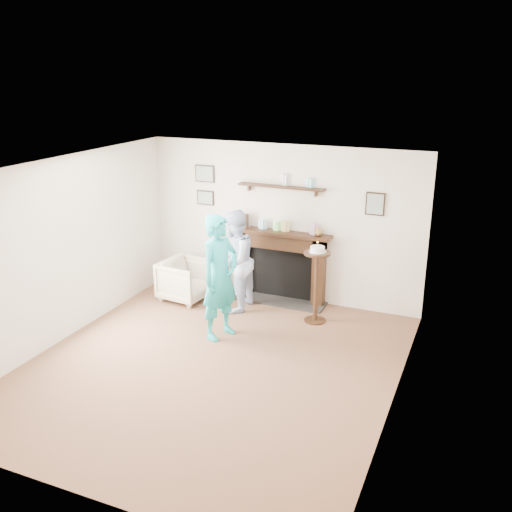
# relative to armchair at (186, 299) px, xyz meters

# --- Properties ---
(ground) EXTENTS (5.00, 5.00, 0.00)m
(ground) POSITION_rel_armchair_xyz_m (1.39, -1.80, 0.00)
(ground) COLOR brown
(ground) RESTS_ON ground
(room_shell) EXTENTS (4.54, 5.02, 2.52)m
(room_shell) POSITION_rel_armchair_xyz_m (1.39, -1.11, 1.62)
(room_shell) COLOR beige
(room_shell) RESTS_ON ground
(armchair) EXTENTS (0.80, 0.78, 0.66)m
(armchair) POSITION_rel_armchair_xyz_m (0.00, 0.00, 0.00)
(armchair) COLOR tan
(armchair) RESTS_ON ground
(man) EXTENTS (0.61, 0.78, 1.59)m
(man) POSITION_rel_armchair_xyz_m (0.91, -0.07, 0.00)
(man) COLOR #C8E2FB
(man) RESTS_ON ground
(woman) EXTENTS (0.59, 0.74, 1.76)m
(woman) POSITION_rel_armchair_xyz_m (1.11, -0.97, 0.00)
(woman) COLOR #20BAA4
(woman) RESTS_ON ground
(pedestal_table) EXTENTS (0.39, 0.39, 1.24)m
(pedestal_table) POSITION_rel_armchair_xyz_m (2.19, 0.00, 0.76)
(pedestal_table) COLOR black
(pedestal_table) RESTS_ON ground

